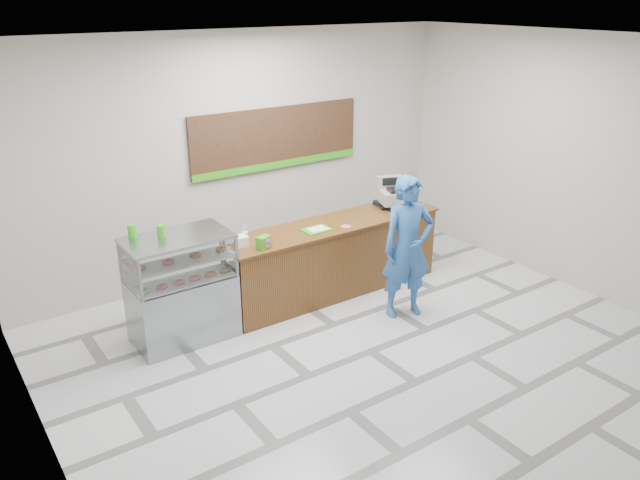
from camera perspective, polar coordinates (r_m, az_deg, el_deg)
floor at (r=7.51m, az=4.69°, el=-10.10°), size 7.00×7.00×0.00m
back_wall at (r=9.15m, az=-7.01°, el=7.67°), size 7.00×0.00×7.00m
ceiling at (r=6.40m, az=5.69°, el=17.60°), size 7.00×7.00×0.00m
sales_counter at (r=8.65m, az=1.14°, el=-1.65°), size 3.26×0.76×1.03m
display_case at (r=7.62m, az=-12.56°, el=-4.30°), size 1.22×0.72×1.33m
menu_board at (r=9.34m, az=-3.93°, el=9.22°), size 2.80×0.06×0.90m
cash_register at (r=9.18m, az=6.79°, el=4.08°), size 0.58×0.60×0.42m
card_terminal at (r=9.06m, az=5.74°, el=2.95°), size 0.12×0.16×0.04m
serving_tray at (r=8.20m, az=-0.30°, el=0.95°), size 0.36×0.26×0.02m
napkin_box at (r=7.74m, az=-7.26°, el=-0.09°), size 0.16×0.16×0.13m
straw_cup at (r=7.90m, az=-6.87°, el=0.35°), size 0.08×0.08×0.12m
promo_box at (r=7.64m, az=-5.18°, el=-0.20°), size 0.20×0.17×0.15m
donut_decal at (r=8.35m, az=2.38°, el=1.26°), size 0.14×0.14×0.00m
green_cup_left at (r=7.44m, az=-16.80°, el=0.78°), size 0.10×0.10×0.15m
green_cup_right at (r=7.36m, az=-14.31°, el=0.79°), size 0.09×0.09×0.15m
customer at (r=7.99m, az=8.01°, el=-0.67°), size 0.79×0.63×1.87m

